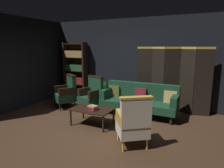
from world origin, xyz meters
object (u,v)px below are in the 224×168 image
folding_screen (172,79)px  bookshelf (76,69)px  coffee_table (92,110)px  velvet_couch (140,99)px  book_red_leather (93,109)px  armchair_gilt_accent (133,122)px  armchair_wing_left (67,92)px  book_tan_leather (93,106)px  armchair_wing_right (92,95)px  potted_plant (101,91)px  book_navy_cloth (93,108)px

folding_screen → bookshelf: size_ratio=1.04×
folding_screen → coffee_table: size_ratio=2.14×
folding_screen → coffee_table: folding_screen is taller
velvet_couch → book_red_leather: size_ratio=8.21×
armchair_gilt_accent → armchair_wing_left: (-2.72, 1.43, 0.00)m
velvet_couch → coffee_table: bearing=-123.3°
armchair_gilt_accent → armchair_wing_left: size_ratio=1.00×
bookshelf → velvet_couch: 2.87m
bookshelf → book_red_leather: bearing=-46.3°
book_tan_leather → armchair_wing_right: bearing=122.7°
book_tan_leather → folding_screen: bearing=53.1°
book_tan_leather → book_red_leather: bearing=135.0°
book_tan_leather → potted_plant: bearing=112.5°
velvet_couch → book_tan_leather: (-0.75, -1.30, 0.05)m
armchair_gilt_accent → book_tan_leather: armchair_gilt_accent is taller
coffee_table → potted_plant: 1.77m
book_red_leather → book_tan_leather: size_ratio=1.20×
potted_plant → book_tan_leather: bearing=-67.5°
armchair_wing_left → bookshelf: bearing=111.3°
armchair_wing_right → book_navy_cloth: armchair_wing_right is taller
armchair_wing_right → folding_screen: bearing=25.0°
armchair_gilt_accent → book_navy_cloth: armchair_gilt_accent is taller
armchair_wing_left → book_navy_cloth: bearing=-31.5°
folding_screen → armchair_wing_right: folding_screen is taller
book_red_leather → armchair_wing_left: bearing=148.5°
armchair_wing_right → potted_plant: 0.72m
folding_screen → bookshelf: 3.45m
book_red_leather → armchair_gilt_accent: bearing=-22.8°
bookshelf → book_tan_leather: bearing=-46.3°
armchair_wing_right → book_red_leather: size_ratio=4.03×
book_tan_leather → coffee_table: bearing=133.2°
folding_screen → potted_plant: folding_screen is taller
bookshelf → armchair_wing_left: size_ratio=1.97×
coffee_table → potted_plant: potted_plant is taller
bookshelf → book_navy_cloth: bearing=-46.3°
book_red_leather → book_tan_leather: bearing=-45.0°
bookshelf → armchair_gilt_accent: size_ratio=1.97×
coffee_table → book_red_leather: 0.11m
coffee_table → book_tan_leather: 0.16m
book_navy_cloth → book_red_leather: bearing=180.0°
book_red_leather → book_navy_cloth: size_ratio=1.23×
velvet_couch → armchair_wing_right: size_ratio=2.04×
potted_plant → book_red_leather: 1.85m
bookshelf → armchair_wing_left: bookshelf is taller
bookshelf → potted_plant: bookshelf is taller
folding_screen → bookshelf: bearing=179.2°
armchair_wing_right → book_red_leather: (0.64, -1.00, -0.05)m
velvet_couch → book_navy_cloth: size_ratio=10.06×
armchair_wing_left → book_tan_leather: size_ratio=4.82×
potted_plant → armchair_wing_left: bearing=-136.0°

